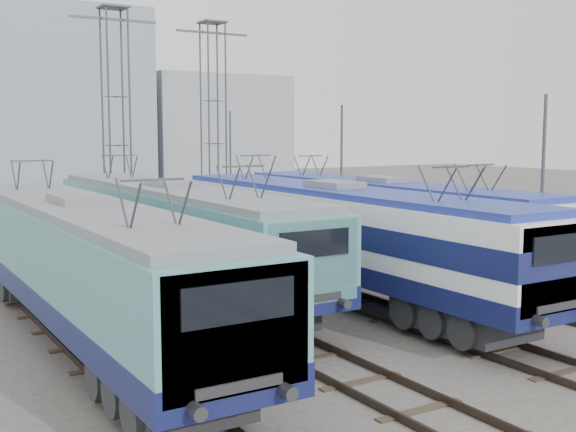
{
  "coord_description": "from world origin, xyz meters",
  "views": [
    {
      "loc": [
        -11.99,
        -14.77,
        5.72
      ],
      "look_at": [
        1.27,
        7.0,
        2.73
      ],
      "focal_mm": 45.0,
      "sensor_mm": 36.0,
      "label": 1
    }
  ],
  "objects_px": {
    "locomotive_center_left": "(174,228)",
    "mast_front": "(542,196)",
    "locomotive_far_left": "(83,258)",
    "locomotive_far_right": "(384,215)",
    "mast_mid": "(341,177)",
    "mast_rear": "(231,167)",
    "locomotive_center_right": "(337,229)",
    "catenary_tower_east": "(213,116)",
    "catenary_tower_west": "(116,114)"
  },
  "relations": [
    {
      "from": "mast_rear",
      "to": "catenary_tower_east",
      "type": "bearing_deg",
      "value": -136.4
    },
    {
      "from": "mast_front",
      "to": "locomotive_far_right",
      "type": "bearing_deg",
      "value": 106.25
    },
    {
      "from": "locomotive_far_right",
      "to": "catenary_tower_west",
      "type": "distance_m",
      "value": 15.84
    },
    {
      "from": "locomotive_far_right",
      "to": "mast_front",
      "type": "distance_m",
      "value": 6.72
    },
    {
      "from": "locomotive_far_left",
      "to": "locomotive_center_left",
      "type": "bearing_deg",
      "value": 45.3
    },
    {
      "from": "locomotive_center_right",
      "to": "catenary_tower_east",
      "type": "distance_m",
      "value": 19.59
    },
    {
      "from": "mast_front",
      "to": "mast_rear",
      "type": "bearing_deg",
      "value": 90.0
    },
    {
      "from": "locomotive_far_right",
      "to": "mast_mid",
      "type": "bearing_deg",
      "value": 71.87
    },
    {
      "from": "locomotive_center_right",
      "to": "mast_front",
      "type": "relative_size",
      "value": 2.67
    },
    {
      "from": "locomotive_center_left",
      "to": "catenary_tower_west",
      "type": "height_order",
      "value": "catenary_tower_west"
    },
    {
      "from": "locomotive_center_right",
      "to": "catenary_tower_east",
      "type": "height_order",
      "value": "catenary_tower_east"
    },
    {
      "from": "mast_rear",
      "to": "locomotive_far_left",
      "type": "bearing_deg",
      "value": -125.49
    },
    {
      "from": "locomotive_far_left",
      "to": "locomotive_far_right",
      "type": "xyz_separation_m",
      "value": [
        13.5,
        3.88,
        -0.03
      ]
    },
    {
      "from": "locomotive_far_left",
      "to": "mast_front",
      "type": "distance_m",
      "value": 15.59
    },
    {
      "from": "locomotive_center_right",
      "to": "catenary_tower_west",
      "type": "distance_m",
      "value": 17.32
    },
    {
      "from": "catenary_tower_east",
      "to": "mast_mid",
      "type": "relative_size",
      "value": 1.71
    },
    {
      "from": "catenary_tower_east",
      "to": "mast_mid",
      "type": "distance_m",
      "value": 10.69
    },
    {
      "from": "locomotive_center_left",
      "to": "locomotive_center_right",
      "type": "relative_size",
      "value": 0.99
    },
    {
      "from": "locomotive_center_right",
      "to": "mast_rear",
      "type": "distance_m",
      "value": 21.62
    },
    {
      "from": "catenary_tower_west",
      "to": "mast_front",
      "type": "xyz_separation_m",
      "value": [
        8.6,
        -20.0,
        -3.14
      ]
    },
    {
      "from": "locomotive_center_left",
      "to": "locomotive_far_right",
      "type": "relative_size",
      "value": 1.03
    },
    {
      "from": "locomotive_far_left",
      "to": "mast_mid",
      "type": "bearing_deg",
      "value": 31.83
    },
    {
      "from": "locomotive_center_right",
      "to": "locomotive_center_left",
      "type": "bearing_deg",
      "value": 140.87
    },
    {
      "from": "catenary_tower_west",
      "to": "mast_rear",
      "type": "height_order",
      "value": "catenary_tower_west"
    },
    {
      "from": "locomotive_far_right",
      "to": "mast_front",
      "type": "xyz_separation_m",
      "value": [
        1.85,
        -6.35,
        1.21
      ]
    },
    {
      "from": "catenary_tower_east",
      "to": "mast_mid",
      "type": "bearing_deg",
      "value": -78.14
    },
    {
      "from": "locomotive_far_left",
      "to": "catenary_tower_east",
      "type": "xyz_separation_m",
      "value": [
        13.25,
        19.53,
        4.32
      ]
    },
    {
      "from": "locomotive_far_left",
      "to": "mast_mid",
      "type": "relative_size",
      "value": 2.67
    },
    {
      "from": "locomotive_center_left",
      "to": "mast_mid",
      "type": "height_order",
      "value": "mast_mid"
    },
    {
      "from": "mast_front",
      "to": "mast_rear",
      "type": "xyz_separation_m",
      "value": [
        0.0,
        24.0,
        0.0
      ]
    },
    {
      "from": "mast_rear",
      "to": "locomotive_center_right",
      "type": "bearing_deg",
      "value": -107.1
    },
    {
      "from": "locomotive_far_left",
      "to": "locomotive_center_right",
      "type": "relative_size",
      "value": 1.0
    },
    {
      "from": "locomotive_far_left",
      "to": "mast_mid",
      "type": "height_order",
      "value": "mast_mid"
    },
    {
      "from": "locomotive_far_left",
      "to": "mast_front",
      "type": "xyz_separation_m",
      "value": [
        15.35,
        -2.47,
        1.18
      ]
    },
    {
      "from": "catenary_tower_west",
      "to": "locomotive_center_right",
      "type": "bearing_deg",
      "value": -82.3
    },
    {
      "from": "locomotive_center_left",
      "to": "mast_front",
      "type": "relative_size",
      "value": 2.65
    },
    {
      "from": "locomotive_center_right",
      "to": "mast_front",
      "type": "height_order",
      "value": "mast_front"
    },
    {
      "from": "locomotive_far_left",
      "to": "locomotive_center_left",
      "type": "distance_m",
      "value": 6.4
    },
    {
      "from": "mast_front",
      "to": "mast_mid",
      "type": "xyz_separation_m",
      "value": [
        0.0,
        12.0,
        0.0
      ]
    },
    {
      "from": "locomotive_far_left",
      "to": "mast_front",
      "type": "relative_size",
      "value": 2.67
    },
    {
      "from": "catenary_tower_west",
      "to": "mast_rear",
      "type": "xyz_separation_m",
      "value": [
        8.6,
        4.0,
        -3.14
      ]
    },
    {
      "from": "locomotive_far_left",
      "to": "catenary_tower_west",
      "type": "bearing_deg",
      "value": 68.94
    },
    {
      "from": "locomotive_center_left",
      "to": "catenary_tower_west",
      "type": "distance_m",
      "value": 13.87
    },
    {
      "from": "locomotive_center_left",
      "to": "locomotive_far_right",
      "type": "bearing_deg",
      "value": -4.27
    },
    {
      "from": "locomotive_far_left",
      "to": "catenary_tower_east",
      "type": "relative_size",
      "value": 1.56
    },
    {
      "from": "mast_front",
      "to": "mast_rear",
      "type": "distance_m",
      "value": 24.0
    },
    {
      "from": "locomotive_center_left",
      "to": "locomotive_far_left",
      "type": "bearing_deg",
      "value": -134.7
    },
    {
      "from": "locomotive_far_right",
      "to": "catenary_tower_east",
      "type": "relative_size",
      "value": 1.5
    },
    {
      "from": "mast_rear",
      "to": "mast_mid",
      "type": "bearing_deg",
      "value": -90.0
    },
    {
      "from": "mast_rear",
      "to": "locomotive_center_left",
      "type": "bearing_deg",
      "value": -122.58
    }
  ]
}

